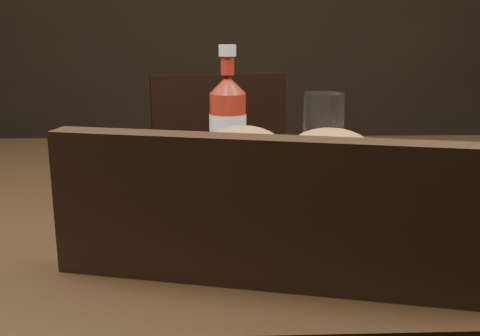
{
  "coord_description": "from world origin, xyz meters",
  "views": [
    {
      "loc": [
        -0.05,
        -0.78,
        0.98
      ],
      "look_at": [
        -0.02,
        -0.08,
        0.8
      ],
      "focal_mm": 42.0,
      "sensor_mm": 36.0,
      "label": 1
    }
  ],
  "objects_px": {
    "chair_far": "(208,203)",
    "ketchup_bottle": "(228,130)",
    "dining_table": "(254,202)",
    "tumbler": "(323,125)",
    "plate": "(240,203)"
  },
  "relations": [
    {
      "from": "chair_far",
      "to": "ketchup_bottle",
      "type": "height_order",
      "value": "ketchup_bottle"
    },
    {
      "from": "dining_table",
      "to": "ketchup_bottle",
      "type": "relative_size",
      "value": 9.86
    },
    {
      "from": "ketchup_bottle",
      "to": "tumbler",
      "type": "bearing_deg",
      "value": 21.49
    },
    {
      "from": "dining_table",
      "to": "tumbler",
      "type": "distance_m",
      "value": 0.27
    },
    {
      "from": "plate",
      "to": "tumbler",
      "type": "relative_size",
      "value": 2.21
    },
    {
      "from": "ketchup_bottle",
      "to": "tumbler",
      "type": "height_order",
      "value": "ketchup_bottle"
    },
    {
      "from": "dining_table",
      "to": "chair_far",
      "type": "xyz_separation_m",
      "value": [
        -0.09,
        0.94,
        -0.3
      ]
    },
    {
      "from": "dining_table",
      "to": "chair_far",
      "type": "bearing_deg",
      "value": 95.34
    },
    {
      "from": "tumbler",
      "to": "chair_far",
      "type": "bearing_deg",
      "value": 107.59
    },
    {
      "from": "ketchup_bottle",
      "to": "plate",
      "type": "bearing_deg",
      "value": -87.19
    },
    {
      "from": "dining_table",
      "to": "chair_far",
      "type": "height_order",
      "value": "dining_table"
    },
    {
      "from": "plate",
      "to": "ketchup_bottle",
      "type": "height_order",
      "value": "ketchup_bottle"
    },
    {
      "from": "plate",
      "to": "tumbler",
      "type": "distance_m",
      "value": 0.35
    },
    {
      "from": "chair_far",
      "to": "tumbler",
      "type": "distance_m",
      "value": 0.84
    },
    {
      "from": "dining_table",
      "to": "plate",
      "type": "relative_size",
      "value": 4.69
    }
  ]
}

